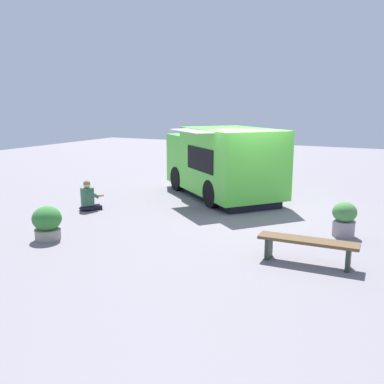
% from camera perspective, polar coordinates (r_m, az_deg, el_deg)
% --- Properties ---
extents(ground_plane, '(40.00, 40.00, 0.00)m').
position_cam_1_polar(ground_plane, '(12.55, 7.51, -2.35)').
color(ground_plane, slate).
extents(food_truck, '(4.74, 5.03, 2.27)m').
position_cam_1_polar(food_truck, '(14.03, 4.09, 3.80)').
color(food_truck, '#5AD33F').
rests_on(food_truck, ground_plane).
extents(person_customer, '(0.75, 0.67, 0.87)m').
position_cam_1_polar(person_customer, '(12.71, -13.64, -0.90)').
color(person_customer, black).
rests_on(person_customer, ground_plane).
extents(planter_flowering_near, '(0.66, 0.66, 0.77)m').
position_cam_1_polar(planter_flowering_near, '(10.23, -18.77, -3.89)').
color(planter_flowering_near, gray).
rests_on(planter_flowering_near, ground_plane).
extents(planter_flowering_far, '(0.55, 0.55, 0.81)m').
position_cam_1_polar(planter_flowering_far, '(10.54, 19.65, -3.35)').
color(planter_flowering_far, gray).
rests_on(planter_flowering_far, ground_plane).
extents(plaza_bench, '(0.46, 1.90, 0.49)m').
position_cam_1_polar(plaza_bench, '(8.55, 15.16, -6.83)').
color(plaza_bench, brown).
rests_on(plaza_bench, ground_plane).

